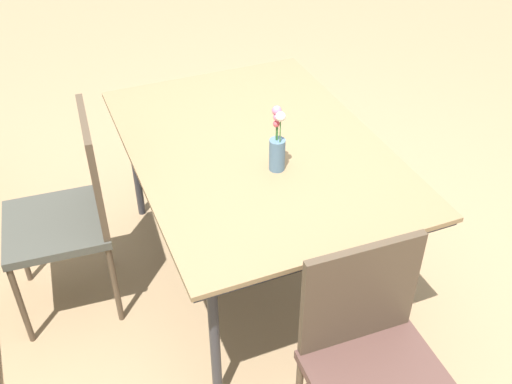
{
  "coord_description": "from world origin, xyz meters",
  "views": [
    {
      "loc": [
        -2.12,
        0.94,
        2.26
      ],
      "look_at": [
        0.02,
        0.06,
        0.5
      ],
      "focal_mm": 42.47,
      "sensor_mm": 36.0,
      "label": 1
    }
  ],
  "objects_px": {
    "dining_table": "(256,154)",
    "flower_vase": "(277,145)",
    "chair_far_side": "(71,206)",
    "chair_end_left": "(374,356)"
  },
  "relations": [
    {
      "from": "dining_table",
      "to": "chair_end_left",
      "type": "relative_size",
      "value": 1.67
    },
    {
      "from": "chair_far_side",
      "to": "flower_vase",
      "type": "xyz_separation_m",
      "value": [
        -0.34,
        -0.86,
        0.32
      ]
    },
    {
      "from": "chair_far_side",
      "to": "flower_vase",
      "type": "height_order",
      "value": "flower_vase"
    },
    {
      "from": "dining_table",
      "to": "flower_vase",
      "type": "height_order",
      "value": "flower_vase"
    },
    {
      "from": "chair_far_side",
      "to": "chair_end_left",
      "type": "bearing_deg",
      "value": -140.77
    },
    {
      "from": "dining_table",
      "to": "flower_vase",
      "type": "distance_m",
      "value": 0.26
    },
    {
      "from": "dining_table",
      "to": "chair_far_side",
      "type": "distance_m",
      "value": 0.87
    },
    {
      "from": "chair_end_left",
      "to": "dining_table",
      "type": "bearing_deg",
      "value": -87.9
    },
    {
      "from": "chair_end_left",
      "to": "chair_far_side",
      "type": "bearing_deg",
      "value": -53.03
    },
    {
      "from": "flower_vase",
      "to": "dining_table",
      "type": "bearing_deg",
      "value": 3.83
    }
  ]
}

